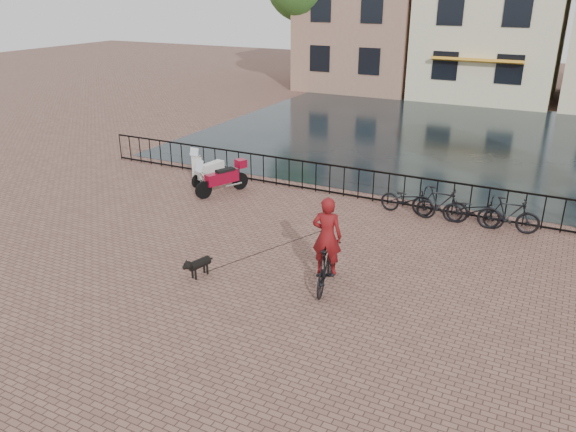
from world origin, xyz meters
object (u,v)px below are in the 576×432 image
at_px(dog, 200,266).
at_px(motorcycle, 222,174).
at_px(cyclist, 327,249).
at_px(scooter, 209,163).

distance_m(dog, motorcycle, 5.78).
distance_m(cyclist, scooter, 8.21).
relative_size(dog, motorcycle, 0.43).
bearing_deg(motorcycle, dog, -38.76).
height_order(cyclist, motorcycle, cyclist).
relative_size(dog, scooter, 0.52).
height_order(dog, motorcycle, motorcycle).
height_order(motorcycle, scooter, scooter).
distance_m(motorcycle, scooter, 1.23).
xyz_separation_m(dog, scooter, (-3.68, 5.83, 0.46)).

